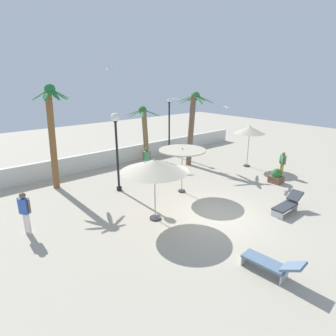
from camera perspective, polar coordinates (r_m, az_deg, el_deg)
name	(u,v)px	position (r m, az deg, el deg)	size (l,w,h in m)	color
ground_plane	(218,216)	(12.79, 10.18, -9.69)	(56.00, 56.00, 0.00)	#B2A893
boundary_wall	(109,158)	(19.89, -12.02, 2.07)	(25.20, 0.30, 1.10)	silver
patio_umbrella_0	(154,166)	(11.46, -2.78, 0.48)	(2.85, 2.85, 2.74)	#333338
patio_umbrella_1	(250,130)	(19.57, 16.36, 7.42)	(2.02, 2.02, 2.82)	#333338
patio_umbrella_2	(182,152)	(14.44, 2.94, 3.33)	(2.44, 2.44, 2.43)	#333338
palm_tree_0	(144,127)	(20.23, -4.84, 8.38)	(2.52, 2.19, 4.00)	olive
palm_tree_1	(192,121)	(19.33, 4.98, 9.64)	(2.66, 2.54, 5.01)	brown
palm_tree_2	(52,127)	(16.06, -22.65, 7.81)	(1.93, 1.94, 5.60)	brown
lamp_post_0	(169,125)	(21.89, 0.25, 8.75)	(0.30, 0.30, 4.36)	black
lamp_post_1	(116,139)	(14.72, -10.51, 5.85)	(0.44, 0.44, 4.20)	black
lounge_chair_0	(288,204)	(13.92, 23.27, -6.76)	(1.86, 0.56, 0.83)	#B7B7BC
lounge_chair_1	(272,264)	(9.68, 20.46, -17.85)	(0.70, 1.90, 0.83)	#B7B7BC
guest_0	(283,162)	(18.67, 22.37, 1.20)	(0.40, 0.48, 1.53)	gold
guest_1	(147,158)	(17.73, -4.36, 2.08)	(0.55, 0.30, 1.69)	gold
guest_2	(25,209)	(12.16, -27.24, -7.46)	(0.40, 0.47, 1.75)	silver
seagull_0	(227,107)	(17.95, 11.88, 12.05)	(1.29, 0.42, 0.14)	white
seagull_1	(107,68)	(14.67, -12.40, 19.28)	(1.26, 0.52, 0.16)	white
seagull_2	(173,99)	(20.85, 0.96, 13.92)	(0.57, 1.21, 0.17)	white
planter	(276,176)	(17.49, 21.28, -1.59)	(0.70, 0.70, 0.85)	brown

